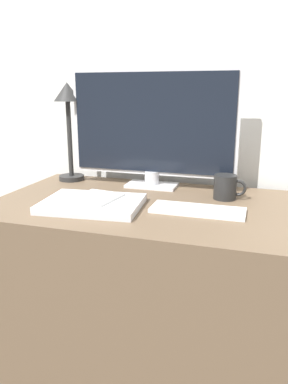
{
  "coord_description": "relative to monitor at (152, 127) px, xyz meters",
  "views": [
    {
      "loc": [
        0.34,
        -1.02,
        1.09
      ],
      "look_at": [
        -0.01,
        0.1,
        0.77
      ],
      "focal_mm": 35.0,
      "sensor_mm": 36.0,
      "label": 1
    }
  ],
  "objects": [
    {
      "name": "wall_back",
      "position": [
        0.08,
        0.17,
        0.25
      ],
      "size": [
        3.6,
        0.05,
        2.4
      ],
      "color": "silver",
      "rests_on": "ground_plane"
    },
    {
      "name": "desk",
      "position": [
        0.08,
        -0.22,
        -0.59
      ],
      "size": [
        1.14,
        0.64,
        0.71
      ],
      "color": "brown",
      "rests_on": "ground_plane"
    },
    {
      "name": "monitor",
      "position": [
        0.0,
        0.0,
        0.0
      ],
      "size": [
        0.67,
        0.11,
        0.46
      ],
      "color": "silver",
      "rests_on": "desk"
    },
    {
      "name": "keyboard",
      "position": [
        0.23,
        -0.27,
        -0.23
      ],
      "size": [
        0.3,
        0.11,
        0.01
      ],
      "color": "silver",
      "rests_on": "desk"
    },
    {
      "name": "laptop",
      "position": [
        -0.11,
        -0.33,
        -0.23
      ],
      "size": [
        0.35,
        0.27,
        0.03
      ],
      "color": "silver",
      "rests_on": "desk"
    },
    {
      "name": "ereader",
      "position": [
        -0.11,
        -0.31,
        -0.21
      ],
      "size": [
        0.16,
        0.18,
        0.01
      ],
      "color": "white",
      "rests_on": "laptop"
    },
    {
      "name": "desk_lamp",
      "position": [
        -0.37,
        0.01,
        0.05
      ],
      "size": [
        0.11,
        0.11,
        0.41
      ],
      "color": "#282828",
      "rests_on": "desk"
    },
    {
      "name": "coffee_mug",
      "position": [
        0.3,
        -0.09,
        -0.2
      ],
      "size": [
        0.12,
        0.08,
        0.09
      ],
      "color": "black",
      "rests_on": "desk"
    },
    {
      "name": "pen",
      "position": [
        0.02,
        -0.36,
        -0.24
      ],
      "size": [
        0.04,
        0.14,
        0.01
      ],
      "color": "maroon",
      "rests_on": "desk"
    }
  ]
}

